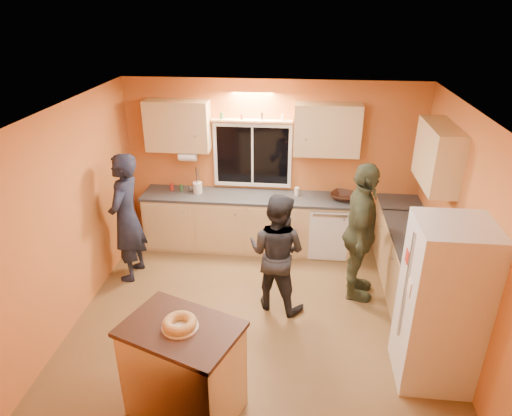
# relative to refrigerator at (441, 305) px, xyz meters

# --- Properties ---
(ground) EXTENTS (4.50, 4.50, 0.00)m
(ground) POSITION_rel_refrigerator_xyz_m (-1.89, 0.80, -0.90)
(ground) COLOR brown
(ground) RESTS_ON ground
(room_shell) EXTENTS (4.54, 4.04, 2.61)m
(room_shell) POSITION_rel_refrigerator_xyz_m (-1.77, 1.21, 0.72)
(room_shell) COLOR orange
(room_shell) RESTS_ON ground
(back_counter) EXTENTS (4.23, 0.62, 0.90)m
(back_counter) POSITION_rel_refrigerator_xyz_m (-1.88, 2.50, -0.45)
(back_counter) COLOR tan
(back_counter) RESTS_ON ground
(right_counter) EXTENTS (0.62, 1.84, 0.90)m
(right_counter) POSITION_rel_refrigerator_xyz_m (0.06, 1.30, -0.45)
(right_counter) COLOR tan
(right_counter) RESTS_ON ground
(refrigerator) EXTENTS (0.72, 0.70, 1.80)m
(refrigerator) POSITION_rel_refrigerator_xyz_m (0.00, 0.00, 0.00)
(refrigerator) COLOR silver
(refrigerator) RESTS_ON ground
(island) EXTENTS (1.22, 1.03, 1.00)m
(island) POSITION_rel_refrigerator_xyz_m (-2.45, -0.71, -0.39)
(island) COLOR tan
(island) RESTS_ON ground
(bundt_pastry) EXTENTS (0.31, 0.31, 0.09)m
(bundt_pastry) POSITION_rel_refrigerator_xyz_m (-2.45, -0.71, 0.15)
(bundt_pastry) COLOR #B07A48
(bundt_pastry) RESTS_ON island
(person_left) EXTENTS (0.47, 0.69, 1.83)m
(person_left) POSITION_rel_refrigerator_xyz_m (-3.79, 1.53, 0.02)
(person_left) COLOR black
(person_left) RESTS_ON ground
(person_center) EXTENTS (0.93, 0.83, 1.57)m
(person_center) POSITION_rel_refrigerator_xyz_m (-1.70, 1.04, -0.11)
(person_center) COLOR black
(person_center) RESTS_ON ground
(person_right) EXTENTS (0.57, 1.14, 1.87)m
(person_right) POSITION_rel_refrigerator_xyz_m (-0.65, 1.38, 0.03)
(person_right) COLOR #2C3320
(person_right) RESTS_ON ground
(mixing_bowl) EXTENTS (0.49, 0.49, 0.09)m
(mixing_bowl) POSITION_rel_refrigerator_xyz_m (-0.79, 2.51, 0.05)
(mixing_bowl) COLOR black
(mixing_bowl) RESTS_ON back_counter
(utensil_crock) EXTENTS (0.14, 0.14, 0.17)m
(utensil_crock) POSITION_rel_refrigerator_xyz_m (-3.02, 2.53, 0.09)
(utensil_crock) COLOR beige
(utensil_crock) RESTS_ON back_counter
(potted_plant) EXTENTS (0.30, 0.28, 0.28)m
(potted_plant) POSITION_rel_refrigerator_xyz_m (0.01, 1.28, 0.14)
(potted_plant) COLOR gray
(potted_plant) RESTS_ON right_counter
(red_box) EXTENTS (0.17, 0.13, 0.07)m
(red_box) POSITION_rel_refrigerator_xyz_m (0.10, 1.47, 0.04)
(red_box) COLOR #B6291C
(red_box) RESTS_ON right_counter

